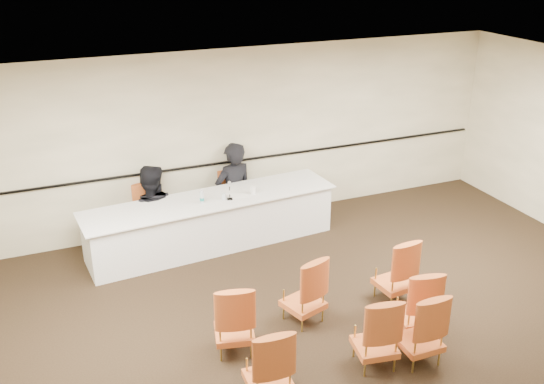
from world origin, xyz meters
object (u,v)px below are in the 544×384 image
at_px(aud_chair_front_mid, 304,289).
at_px(aud_chair_back_right, 420,326).
at_px(panelist_main, 234,197).
at_px(aud_chair_back_mid, 376,330).
at_px(aud_chair_front_left, 234,317).
at_px(aud_chair_back_left, 268,363).
at_px(microphone, 230,192).
at_px(panel_table, 212,222).
at_px(water_bottle, 202,196).
at_px(aud_chair_extra, 417,302).
at_px(aud_chair_front_right, 395,269).
at_px(panelist_second, 152,218).
at_px(coffee_cup, 253,190).
at_px(drinking_glass, 224,196).
at_px(panelist_second_chair, 151,214).
at_px(panelist_main_chair, 234,198).

height_order(aud_chair_front_mid, aud_chair_back_right, same).
distance_m(panelist_main, aud_chair_back_mid, 4.22).
bearing_deg(aud_chair_front_left, panelist_main, 84.37).
xyz_separation_m(aud_chair_front_mid, aud_chair_back_right, (0.91, -1.24, 0.00)).
xyz_separation_m(panelist_main, aud_chair_back_right, (0.78, -4.34, -0.03)).
distance_m(aud_chair_back_left, aud_chair_back_mid, 1.36).
relative_size(panelist_main, microphone, 7.51).
height_order(panel_table, microphone, microphone).
height_order(water_bottle, aud_chair_back_right, water_bottle).
bearing_deg(aud_chair_extra, aud_chair_back_mid, -147.53).
bearing_deg(aud_chair_back_left, aud_chair_front_mid, 53.22).
distance_m(aud_chair_front_mid, aud_chair_extra, 1.42).
distance_m(aud_chair_front_mid, aud_chair_back_mid, 1.18).
bearing_deg(aud_chair_front_right, aud_chair_front_left, 179.60).
height_order(panelist_second, aud_chair_front_mid, panelist_second).
bearing_deg(aud_chair_extra, coffee_cup, 117.26).
bearing_deg(microphone, aud_chair_back_mid, -62.74).
height_order(drinking_glass, aud_chair_back_right, aud_chair_back_right).
xyz_separation_m(aud_chair_front_mid, aud_chair_front_right, (1.36, -0.02, 0.00)).
bearing_deg(coffee_cup, aud_chair_back_left, -108.48).
distance_m(panelist_second, aud_chair_extra, 4.53).
bearing_deg(panel_table, water_bottle, -155.09).
distance_m(panelist_main, aud_chair_extra, 4.03).
bearing_deg(aud_chair_front_left, coffee_cup, 78.09).
bearing_deg(panelist_second, drinking_glass, 164.20).
bearing_deg(panelist_main, aud_chair_extra, 93.37).
height_order(water_bottle, aud_chair_back_left, water_bottle).
distance_m(panel_table, aud_chair_front_right, 3.08).
bearing_deg(aud_chair_front_right, panelist_second, 126.17).
relative_size(microphone, coffee_cup, 1.96).
distance_m(panelist_second_chair, aud_chair_back_right, 4.77).
bearing_deg(panel_table, aud_chair_front_left, -106.42).
distance_m(aud_chair_front_left, aud_chair_front_mid, 1.06).
distance_m(panelist_main_chair, aud_chair_front_mid, 3.10).
distance_m(coffee_cup, aud_chair_front_right, 2.70).
bearing_deg(aud_chair_back_left, water_bottle, 87.40).
xyz_separation_m(panel_table, panelist_main_chair, (0.59, 0.64, 0.07)).
height_order(panelist_second_chair, aud_chair_front_left, same).
xyz_separation_m(aud_chair_front_mid, aud_chair_extra, (1.18, -0.80, 0.00)).
bearing_deg(aud_chair_back_mid, aud_chair_extra, 31.40).
height_order(panelist_second, panelist_second_chair, panelist_second).
distance_m(microphone, aud_chair_front_left, 2.74).
bearing_deg(panelist_main, panelist_main_chair, 71.18).
xyz_separation_m(panel_table, aud_chair_back_left, (-0.51, -3.63, 0.07)).
relative_size(panelist_main_chair, aud_chair_front_right, 1.00).
xyz_separation_m(panelist_main_chair, aud_chair_back_left, (-1.10, -4.27, 0.00)).
bearing_deg(coffee_cup, panel_table, 174.44).
xyz_separation_m(panelist_main_chair, water_bottle, (-0.77, -0.74, 0.46)).
xyz_separation_m(drinking_glass, aud_chair_back_left, (-0.69, -3.53, -0.39)).
height_order(panelist_second_chair, aud_chair_back_right, same).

